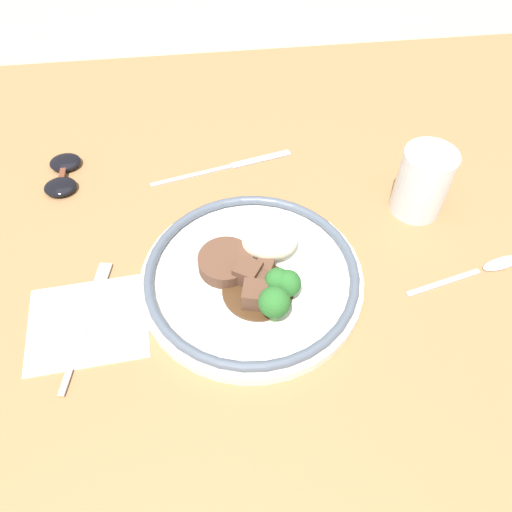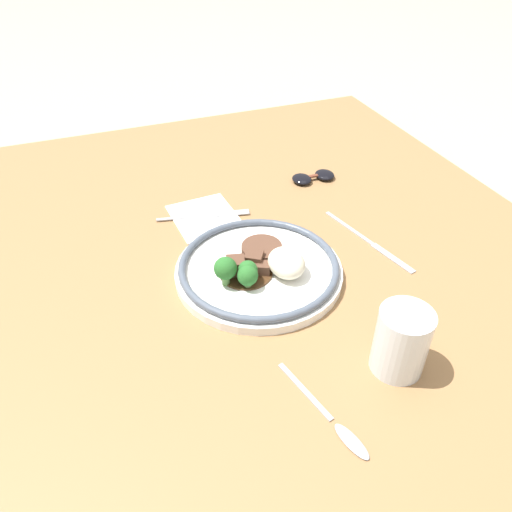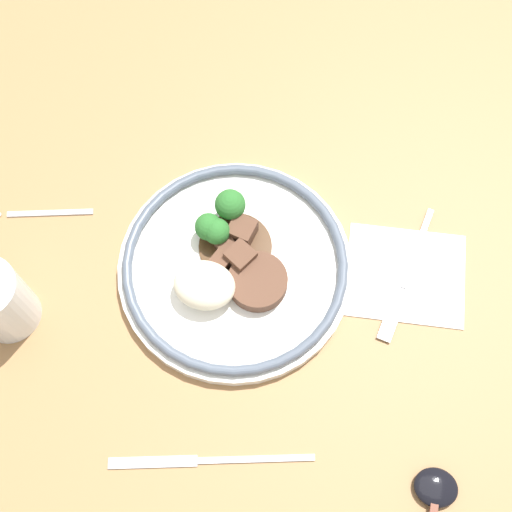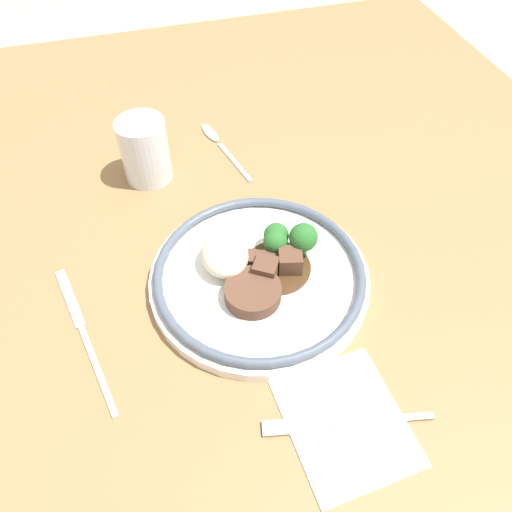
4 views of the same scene
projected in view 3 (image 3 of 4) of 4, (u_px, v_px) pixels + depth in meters
The scene contains 6 objects.
ground_plane at pixel (218, 263), 0.89m from camera, with size 8.00×8.00×0.00m, color tan.
dining_table at pixel (217, 258), 0.87m from camera, with size 1.40×1.16×0.03m.
napkin at pixel (406, 275), 0.84m from camera, with size 0.15×0.13×0.00m.
plate at pixel (233, 266), 0.83m from camera, with size 0.28×0.28×0.07m.
fork at pixel (403, 286), 0.84m from camera, with size 0.05×0.18×0.00m.
knife at pixel (203, 461), 0.76m from camera, with size 0.22×0.06×0.00m.
Camera 3 is at (-0.11, 0.31, 0.82)m, focal length 50.00 mm.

